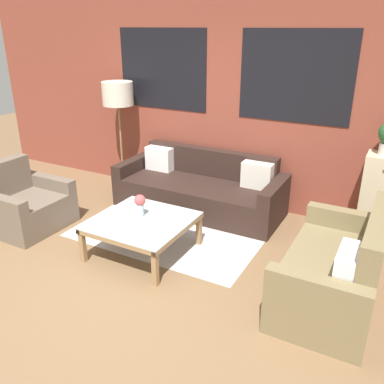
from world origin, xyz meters
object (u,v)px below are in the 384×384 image
armchair_corner (27,206)px  coffee_table (142,224)px  couch_dark (200,190)px  flower_vase (140,203)px  drawer_cabinet (379,198)px  floor_lamp (118,97)px  settee_vintage (337,271)px

armchair_corner → coffee_table: 1.66m
armchair_corner → couch_dark: bearing=42.4°
flower_vase → armchair_corner: bearing=-171.5°
coffee_table → drawer_cabinet: (2.23, 1.60, 0.17)m
floor_lamp → flower_vase: 2.11m
settee_vintage → armchair_corner: bearing=-175.6°
coffee_table → flower_vase: size_ratio=3.97×
settee_vintage → coffee_table: bearing=-176.5°
settee_vintage → drawer_cabinet: (0.19, 1.48, 0.21)m
settee_vintage → drawer_cabinet: size_ratio=1.45×
flower_vase → settee_vintage: bearing=1.3°
drawer_cabinet → flower_vase: (-2.31, -1.52, 0.04)m
drawer_cabinet → coffee_table: bearing=-144.4°
couch_dark → floor_lamp: size_ratio=1.40×
couch_dark → flower_vase: bearing=-93.8°
flower_vase → couch_dark: bearing=86.2°
armchair_corner → drawer_cabinet: size_ratio=0.86×
flower_vase → coffee_table: bearing=-46.5°
settee_vintage → armchair_corner: 3.71m
drawer_cabinet → armchair_corner: bearing=-155.7°
floor_lamp → drawer_cabinet: bearing=1.9°
armchair_corner → drawer_cabinet: (3.89, 1.76, 0.24)m
flower_vase → floor_lamp: bearing=133.4°
armchair_corner → floor_lamp: size_ratio=0.55×
settee_vintage → flower_vase: (-2.12, -0.05, 0.25)m
floor_lamp → flower_vase: floor_lamp is taller
armchair_corner → flower_vase: armchair_corner is taller
settee_vintage → floor_lamp: floor_lamp is taller
settee_vintage → coffee_table: settee_vintage is taller
armchair_corner → coffee_table: bearing=5.5°
armchair_corner → floor_lamp: bearing=81.1°
armchair_corner → settee_vintage: bearing=4.4°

